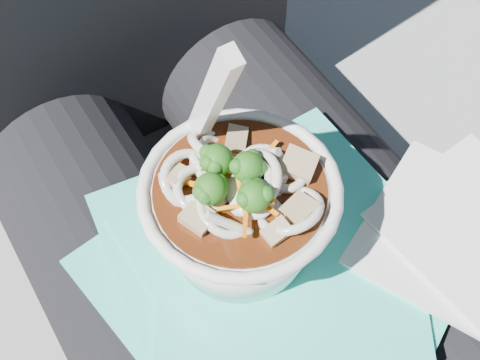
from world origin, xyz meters
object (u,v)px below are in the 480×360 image
plastic_bag (268,262)px  udon_bowl (239,208)px  lap (268,289)px  stone_ledge (200,297)px  person_body (214,200)px

plastic_bag → udon_bowl: 0.06m
lap → udon_bowl: bearing=157.6°
stone_ledge → udon_bowl: (-0.02, -0.14, 0.45)m
lap → stone_ledge: bearing=90.0°
lap → person_body: person_body is taller
stone_ledge → plastic_bag: (-0.01, -0.16, 0.39)m
stone_ledge → plastic_bag: plastic_bag is taller
udon_bowl → lap: bearing=-22.4°
stone_ledge → plastic_bag: bearing=-94.1°
plastic_bag → udon_bowl: size_ratio=1.50×
stone_ledge → person_body: bearing=-90.0°
lap → person_body: bearing=90.0°
person_body → udon_bowl: size_ratio=5.20×
stone_ledge → lap: bearing=-90.0°
stone_ledge → person_body: person_body is taller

